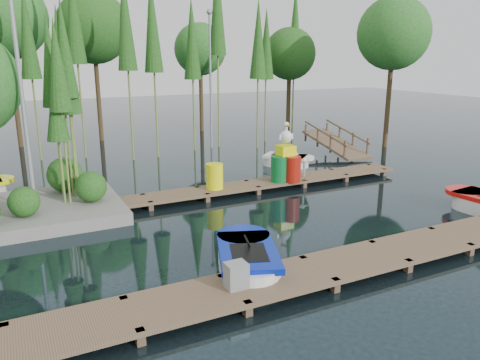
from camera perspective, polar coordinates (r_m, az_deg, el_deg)
name	(u,v)px	position (r m, az deg, el deg)	size (l,w,h in m)	color
ground_plane	(233,219)	(14.67, -0.87, -4.84)	(90.00, 90.00, 0.00)	#1A2B31
near_dock	(318,270)	(11.02, 9.54, -10.77)	(18.00, 1.50, 0.50)	brown
far_dock	(228,189)	(17.16, -1.50, -1.06)	(15.00, 1.20, 0.50)	brown
tree_screen	(91,29)	(23.39, -17.69, 17.15)	(34.42, 18.53, 10.31)	#40301B
lamp_island	(20,81)	(14.96, -25.23, 10.86)	(0.30, 0.30, 7.25)	gray
lamp_rear	(210,69)	(25.48, -3.64, 13.40)	(0.30, 0.30, 7.25)	gray
ramp	(336,143)	(24.54, 11.58, 4.43)	(1.50, 3.94, 1.49)	brown
boat_blue	(247,261)	(11.19, 0.91, -9.83)	(2.29, 3.22, 0.99)	white
boat_white_far	(286,160)	(21.71, 5.68, 2.39)	(2.41, 2.53, 1.14)	white
utility_cabinet	(236,275)	(9.88, -0.48, -11.54)	(0.45, 0.38, 0.55)	gray
yellow_barrel	(215,176)	(16.81, -3.11, 0.45)	(0.61, 0.61, 0.92)	#FDFF0D
drum_cluster	(287,163)	(17.97, 5.73, 2.03)	(1.30, 1.20, 2.25)	#0B662B
seagull_post	(304,164)	(18.63, 7.84, 1.93)	(0.47, 0.25, 0.75)	gray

